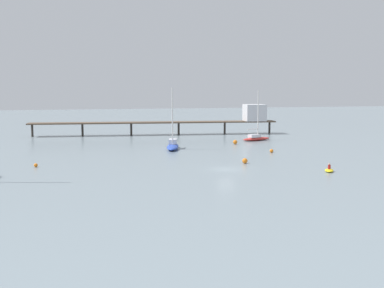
% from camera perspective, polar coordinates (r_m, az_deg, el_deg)
% --- Properties ---
extents(ground_plane, '(400.00, 400.00, 0.00)m').
position_cam_1_polar(ground_plane, '(66.34, 4.07, -2.98)').
color(ground_plane, gray).
extents(pier, '(58.12, 10.91, 7.11)m').
position_cam_1_polar(pier, '(116.58, 2.35, 3.19)').
color(pier, brown).
rests_on(pier, ground_plane).
extents(sailboat_red, '(7.39, 4.10, 10.61)m').
position_cam_1_polar(sailboat_red, '(103.26, 7.54, 0.77)').
color(sailboat_red, red).
rests_on(sailboat_red, ground_plane).
extents(sailboat_blue, '(4.44, 8.90, 11.07)m').
position_cam_1_polar(sailboat_blue, '(88.08, -2.28, -0.13)').
color(sailboat_blue, '#2D4CB7').
rests_on(sailboat_blue, ground_plane).
extents(dinghy_yellow, '(2.18, 2.66, 1.14)m').
position_cam_1_polar(dinghy_yellow, '(66.77, 15.82, -2.96)').
color(dinghy_yellow, yellow).
rests_on(dinghy_yellow, ground_plane).
extents(mooring_buoy_mid, '(0.86, 0.86, 0.86)m').
position_cam_1_polar(mooring_buoy_mid, '(96.12, 5.09, 0.23)').
color(mooring_buoy_mid, orange).
rests_on(mooring_buoy_mid, ground_plane).
extents(mooring_buoy_outer, '(0.78, 0.78, 0.78)m').
position_cam_1_polar(mooring_buoy_outer, '(71.56, 6.24, -1.98)').
color(mooring_buoy_outer, orange).
rests_on(mooring_buoy_outer, ground_plane).
extents(mooring_buoy_far, '(0.54, 0.54, 0.54)m').
position_cam_1_polar(mooring_buoy_far, '(71.37, -17.89, -2.38)').
color(mooring_buoy_far, orange).
rests_on(mooring_buoy_far, ground_plane).
extents(mooring_buoy_inner, '(0.63, 0.63, 0.63)m').
position_cam_1_polar(mooring_buoy_inner, '(84.21, 9.33, -0.80)').
color(mooring_buoy_inner, orange).
rests_on(mooring_buoy_inner, ground_plane).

